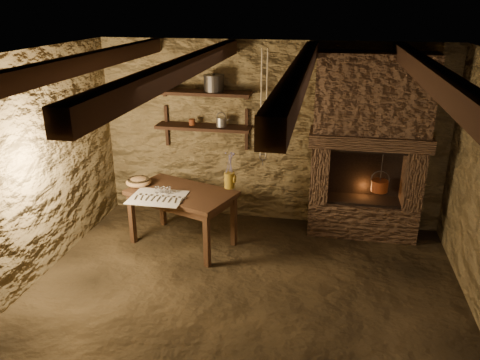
% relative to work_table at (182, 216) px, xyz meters
% --- Properties ---
extents(floor, '(4.50, 4.50, 0.00)m').
position_rel_work_table_xyz_m(floor, '(0.93, -1.05, -0.38)').
color(floor, black).
rests_on(floor, ground).
extents(back_wall, '(4.50, 0.04, 2.40)m').
position_rel_work_table_xyz_m(back_wall, '(0.93, 0.95, 0.82)').
color(back_wall, '#4C3C23').
rests_on(back_wall, floor).
extents(front_wall, '(4.50, 0.04, 2.40)m').
position_rel_work_table_xyz_m(front_wall, '(0.93, -3.05, 0.82)').
color(front_wall, '#4C3C23').
rests_on(front_wall, floor).
extents(left_wall, '(0.04, 4.00, 2.40)m').
position_rel_work_table_xyz_m(left_wall, '(-1.32, -1.05, 0.82)').
color(left_wall, '#4C3C23').
rests_on(left_wall, floor).
extents(ceiling, '(4.50, 4.00, 0.04)m').
position_rel_work_table_xyz_m(ceiling, '(0.93, -1.05, 2.02)').
color(ceiling, black).
rests_on(ceiling, back_wall).
extents(beam_far_left, '(0.14, 3.95, 0.16)m').
position_rel_work_table_xyz_m(beam_far_left, '(-0.57, -1.05, 1.93)').
color(beam_far_left, black).
rests_on(beam_far_left, ceiling).
extents(beam_mid_left, '(0.14, 3.95, 0.16)m').
position_rel_work_table_xyz_m(beam_mid_left, '(0.43, -1.05, 1.93)').
color(beam_mid_left, black).
rests_on(beam_mid_left, ceiling).
extents(beam_mid_right, '(0.14, 3.95, 0.16)m').
position_rel_work_table_xyz_m(beam_mid_right, '(1.43, -1.05, 1.93)').
color(beam_mid_right, black).
rests_on(beam_mid_right, ceiling).
extents(beam_far_right, '(0.14, 3.95, 0.16)m').
position_rel_work_table_xyz_m(beam_far_right, '(2.43, -1.05, 1.93)').
color(beam_far_right, black).
rests_on(beam_far_right, ceiling).
extents(shelf_lower, '(1.25, 0.30, 0.04)m').
position_rel_work_table_xyz_m(shelf_lower, '(0.08, 0.79, 0.92)').
color(shelf_lower, black).
rests_on(shelf_lower, back_wall).
extents(shelf_upper, '(1.25, 0.30, 0.04)m').
position_rel_work_table_xyz_m(shelf_upper, '(0.08, 0.79, 1.37)').
color(shelf_upper, black).
rests_on(shelf_upper, back_wall).
extents(hearth, '(1.43, 0.51, 2.30)m').
position_rel_work_table_xyz_m(hearth, '(2.18, 0.72, 0.84)').
color(hearth, '#3B281D').
rests_on(hearth, floor).
extents(work_table, '(1.41, 1.09, 0.71)m').
position_rel_work_table_xyz_m(work_table, '(0.00, 0.00, 0.00)').
color(work_table, black).
rests_on(work_table, floor).
extents(linen_cloth, '(0.62, 0.51, 0.01)m').
position_rel_work_table_xyz_m(linen_cloth, '(-0.21, -0.24, 0.33)').
color(linen_cloth, beige).
rests_on(linen_cloth, work_table).
extents(pewter_cutlery_row, '(0.52, 0.20, 0.01)m').
position_rel_work_table_xyz_m(pewter_cutlery_row, '(-0.21, -0.26, 0.34)').
color(pewter_cutlery_row, gray).
rests_on(pewter_cutlery_row, linen_cloth).
extents(drinking_glasses, '(0.20, 0.06, 0.08)m').
position_rel_work_table_xyz_m(drinking_glasses, '(-0.19, -0.12, 0.38)').
color(drinking_glasses, silver).
rests_on(drinking_glasses, linen_cloth).
extents(stoneware_jug, '(0.16, 0.16, 0.45)m').
position_rel_work_table_xyz_m(stoneware_jug, '(0.55, 0.22, 0.52)').
color(stoneware_jug, olive).
rests_on(stoneware_jug, work_table).
extents(wooden_bowl, '(0.32, 0.32, 0.11)m').
position_rel_work_table_xyz_m(wooden_bowl, '(-0.58, 0.10, 0.36)').
color(wooden_bowl, olive).
rests_on(wooden_bowl, work_table).
extents(iron_stockpot, '(0.30, 0.30, 0.19)m').
position_rel_work_table_xyz_m(iron_stockpot, '(0.23, 0.79, 1.48)').
color(iron_stockpot, '#2B2826').
rests_on(iron_stockpot, shelf_upper).
extents(tin_pan, '(0.30, 0.20, 0.28)m').
position_rel_work_table_xyz_m(tin_pan, '(-0.38, 0.89, 1.53)').
color(tin_pan, '#A5A59F').
rests_on(tin_pan, shelf_upper).
extents(small_kettle, '(0.21, 0.18, 0.19)m').
position_rel_work_table_xyz_m(small_kettle, '(0.32, 0.79, 1.00)').
color(small_kettle, '#A5A59F').
rests_on(small_kettle, shelf_lower).
extents(rusty_tin, '(0.09, 0.09, 0.08)m').
position_rel_work_table_xyz_m(rusty_tin, '(-0.07, 0.79, 0.98)').
color(rusty_tin, '#512110').
rests_on(rusty_tin, shelf_lower).
extents(red_pot, '(0.27, 0.27, 0.54)m').
position_rel_work_table_xyz_m(red_pot, '(2.36, 0.67, 0.32)').
color(red_pot, maroon).
rests_on(red_pot, hearth).
extents(hanging_ropes, '(0.08, 0.08, 1.20)m').
position_rel_work_table_xyz_m(hanging_ropes, '(0.98, -0.00, 1.42)').
color(hanging_ropes, beige).
rests_on(hanging_ropes, ceiling).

